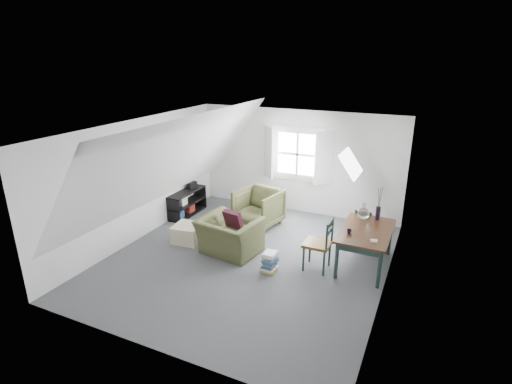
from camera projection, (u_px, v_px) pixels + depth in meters
The scene contains 24 objects.
floor at pixel (248, 259), 7.64m from camera, with size 5.50×5.50×0.00m, color #494A4E.
ceiling at pixel (247, 129), 6.82m from camera, with size 5.50×5.50×0.00m, color white.
wall_back at pixel (298, 162), 9.58m from camera, with size 5.00×5.00×0.00m, color silver.
wall_front at pixel (149, 268), 4.87m from camera, with size 5.00×5.00×0.00m, color silver.
wall_left at pixel (139, 180), 8.22m from camera, with size 5.50×5.50×0.00m, color silver.
wall_right at pixel (391, 221), 6.24m from camera, with size 5.50×5.50×0.00m, color silver.
slope_left at pixel (175, 160), 7.67m from camera, with size 5.50×5.50×0.00m, color white.
slope_right at pixel (334, 181), 6.44m from camera, with size 5.50×5.50×0.00m, color white.
dormer_window at pixel (297, 155), 9.45m from camera, with size 1.71×0.35×1.30m.
skylight at pixel (351, 164), 7.56m from camera, with size 0.55×0.75×0.04m, color white.
armchair_near at pixel (230, 252), 7.89m from camera, with size 1.10×0.96×0.72m, color #414526.
armchair_far at pixel (258, 224), 9.17m from camera, with size 0.90×0.92×0.84m, color #414526.
throw_pillow at pixel (233, 220), 7.81m from camera, with size 0.37×0.11×0.37m, color #3A0F20.
ottoman at pixel (188, 233), 8.30m from camera, with size 0.55×0.55×0.37m, color #C3B696.
dining_table at pixel (366, 235), 7.19m from camera, with size 0.87×1.45×0.73m.
demijohn at pixel (363, 213), 7.57m from camera, with size 0.22×0.22×0.31m.
vase_twigs at pixel (378, 213), 7.55m from camera, with size 0.08×0.09×0.65m.
cup at pixel (349, 234), 7.00m from camera, with size 0.09×0.09×0.08m, color black.
paper_box at pixel (374, 241), 6.69m from camera, with size 0.11×0.07×0.04m, color white.
dining_chair_far at pixel (363, 226), 8.06m from camera, with size 0.37×0.37×0.79m.
dining_chair_near at pixel (320, 243), 7.12m from camera, with size 0.46×0.46×0.99m.
media_shelf at pixel (186, 204), 9.64m from camera, with size 0.39×1.16×0.59m.
electronics_box at pixel (192, 185), 9.76m from camera, with size 0.16×0.22×0.18m, color black.
magazine_stack at pixel (270, 262), 7.14m from camera, with size 0.28×0.33×0.37m.
Camera 1 is at (3.00, -6.10, 3.73)m, focal length 28.00 mm.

